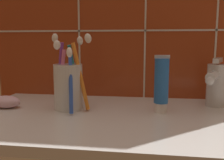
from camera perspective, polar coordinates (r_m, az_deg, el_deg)
name	(u,v)px	position (r cm, az deg, el deg)	size (l,w,h in cm)	color
sink_counter	(134,120)	(57.19, 5.03, -8.99)	(77.98, 38.81, 2.00)	silver
tile_wall_backsplash	(139,6)	(74.84, 6.16, 16.39)	(87.98, 1.72, 56.85)	#933819
toothbrush_cup	(69,84)	(61.62, -9.90, -0.95)	(11.40, 13.01, 18.51)	silver
toothpaste_tube	(161,84)	(58.74, 11.22, -0.99)	(3.48, 3.31, 13.41)	white
sink_faucet	(216,83)	(68.20, 22.64, -0.65)	(7.05, 12.18, 12.38)	silver
soap_bar	(6,102)	(67.89, -23.14, -4.60)	(7.44, 4.41, 3.10)	#DBB2C6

